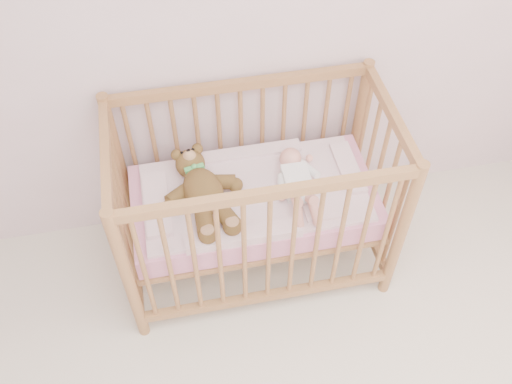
{
  "coord_description": "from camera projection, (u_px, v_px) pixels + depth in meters",
  "views": [
    {
      "loc": [
        -0.39,
        -0.19,
        2.73
      ],
      "look_at": [
        -0.04,
        1.55,
        0.62
      ],
      "focal_mm": 40.0,
      "sensor_mm": 36.0,
      "label": 1
    }
  ],
  "objects": [
    {
      "name": "mattress",
      "position": [
        254.0,
        202.0,
        2.89
      ],
      "size": [
        1.22,
        0.62,
        0.13
      ],
      "primitive_type": "cube",
      "color": "pink",
      "rests_on": "crib"
    },
    {
      "name": "crib",
      "position": [
        254.0,
        200.0,
        2.88
      ],
      "size": [
        1.36,
        0.76,
        1.0
      ],
      "primitive_type": null,
      "color": "#A37445",
      "rests_on": "floor"
    },
    {
      "name": "baby",
      "position": [
        297.0,
        179.0,
        2.79
      ],
      "size": [
        0.25,
        0.51,
        0.12
      ],
      "primitive_type": null,
      "rotation": [
        0.0,
        0.0,
        -0.02
      ],
      "color": "white",
      "rests_on": "blanket"
    },
    {
      "name": "blanket",
      "position": [
        254.0,
        192.0,
        2.83
      ],
      "size": [
        1.1,
        0.58,
        0.06
      ],
      "primitive_type": null,
      "color": "pink",
      "rests_on": "mattress"
    },
    {
      "name": "wall_back",
      "position": [
        245.0,
        6.0,
        2.49
      ],
      "size": [
        4.0,
        0.02,
        2.7
      ],
      "primitive_type": "cube",
      "color": "silver",
      "rests_on": "floor"
    },
    {
      "name": "teddy_bear",
      "position": [
        203.0,
        192.0,
        2.73
      ],
      "size": [
        0.52,
        0.66,
        0.16
      ],
      "primitive_type": null,
      "rotation": [
        0.0,
        0.0,
        0.2
      ],
      "color": "brown",
      "rests_on": "blanket"
    }
  ]
}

